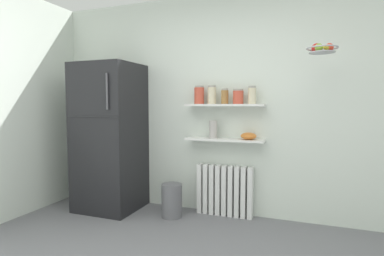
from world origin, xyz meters
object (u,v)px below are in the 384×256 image
(storage_jar_3, at_px, (238,97))
(hanging_fruit_basket, at_px, (322,49))
(storage_jar_0, at_px, (199,95))
(storage_jar_2, at_px, (225,96))
(storage_jar_4, at_px, (252,95))
(storage_jar_1, at_px, (212,95))
(radiator, at_px, (225,190))
(shelf_bowl, at_px, (249,136))
(refrigerator, at_px, (110,137))
(trash_bin, at_px, (172,200))
(vase, at_px, (213,129))

(storage_jar_3, distance_m, hanging_fruit_basket, 1.00)
(storage_jar_0, distance_m, storage_jar_2, 0.31)
(storage_jar_4, bearing_deg, storage_jar_0, 180.00)
(storage_jar_1, bearing_deg, radiator, 10.95)
(storage_jar_0, xyz_separation_m, storage_jar_3, (0.47, -0.00, -0.02))
(shelf_bowl, relative_size, hanging_fruit_basket, 0.63)
(storage_jar_3, distance_m, storage_jar_4, 0.16)
(refrigerator, xyz_separation_m, trash_bin, (0.85, -0.01, -0.71))
(refrigerator, height_order, storage_jar_0, refrigerator)
(storage_jar_3, relative_size, hanging_fruit_basket, 0.60)
(vase, xyz_separation_m, trash_bin, (-0.42, -0.25, -0.82))
(refrigerator, height_order, storage_jar_2, refrigerator)
(storage_jar_1, relative_size, storage_jar_3, 1.26)
(storage_jar_2, distance_m, storage_jar_3, 0.16)
(radiator, bearing_deg, storage_jar_0, -174.47)
(storage_jar_4, bearing_deg, storage_jar_2, 180.00)
(refrigerator, relative_size, storage_jar_1, 8.49)
(storage_jar_0, xyz_separation_m, trash_bin, (-0.25, -0.25, -1.22))
(refrigerator, distance_m, hanging_fruit_basket, 2.58)
(storage_jar_4, relative_size, trash_bin, 0.51)
(shelf_bowl, xyz_separation_m, trash_bin, (-0.84, -0.25, -0.76))
(storage_jar_4, relative_size, hanging_fruit_basket, 0.70)
(storage_jar_2, xyz_separation_m, shelf_bowl, (0.28, 0.00, -0.45))
(refrigerator, bearing_deg, radiator, 10.50)
(refrigerator, bearing_deg, hanging_fruit_basket, -2.38)
(refrigerator, height_order, shelf_bowl, refrigerator)
(storage_jar_1, relative_size, vase, 1.02)
(storage_jar_1, bearing_deg, shelf_bowl, 0.00)
(storage_jar_1, height_order, hanging_fruit_basket, hanging_fruit_basket)
(radiator, distance_m, hanging_fruit_basket, 1.86)
(storage_jar_0, relative_size, storage_jar_1, 1.00)
(trash_bin, bearing_deg, hanging_fruit_basket, -3.15)
(storage_jar_1, bearing_deg, storage_jar_0, 180.00)
(refrigerator, relative_size, radiator, 2.73)
(storage_jar_0, relative_size, storage_jar_3, 1.26)
(vase, bearing_deg, shelf_bowl, 0.00)
(storage_jar_1, xyz_separation_m, hanging_fruit_basket, (1.16, -0.33, 0.40))
(storage_jar_2, height_order, shelf_bowl, storage_jar_2)
(storage_jar_2, bearing_deg, storage_jar_1, 180.00)
(storage_jar_4, bearing_deg, trash_bin, -164.28)
(refrigerator, height_order, trash_bin, refrigerator)
(vase, bearing_deg, storage_jar_2, -0.00)
(storage_jar_0, height_order, storage_jar_4, storage_jar_0)
(refrigerator, relative_size, storage_jar_4, 9.15)
(vase, relative_size, hanging_fruit_basket, 0.74)
(vase, height_order, shelf_bowl, vase)
(storage_jar_3, xyz_separation_m, storage_jar_4, (0.16, 0.00, 0.01))
(storage_jar_0, height_order, vase, storage_jar_0)
(storage_jar_0, xyz_separation_m, storage_jar_2, (0.31, -0.00, -0.02))
(storage_jar_2, bearing_deg, storage_jar_3, 0.00)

